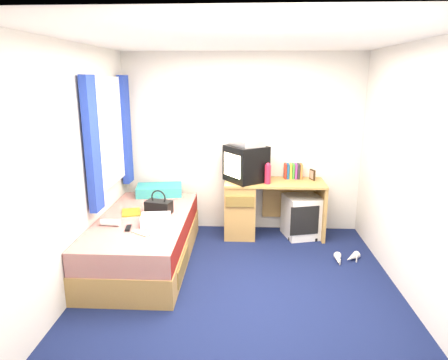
# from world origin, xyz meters

# --- Properties ---
(ground) EXTENTS (3.40, 3.40, 0.00)m
(ground) POSITION_xyz_m (0.00, 0.00, 0.00)
(ground) COLOR #0C1438
(ground) RESTS_ON ground
(room_shell) EXTENTS (3.40, 3.40, 3.40)m
(room_shell) POSITION_xyz_m (0.00, 0.00, 1.45)
(room_shell) COLOR white
(room_shell) RESTS_ON ground
(bed) EXTENTS (1.01, 2.00, 0.54)m
(bed) POSITION_xyz_m (-1.10, 0.54, 0.27)
(bed) COLOR tan
(bed) RESTS_ON ground
(pillow) EXTENTS (0.65, 0.47, 0.13)m
(pillow) POSITION_xyz_m (-1.10, 1.44, 0.60)
(pillow) COLOR #1B5CB2
(pillow) RESTS_ON bed
(desk) EXTENTS (1.30, 0.55, 0.75)m
(desk) POSITION_xyz_m (0.16, 1.44, 0.41)
(desk) COLOR tan
(desk) RESTS_ON ground
(storage_cube) EXTENTS (0.54, 0.54, 0.56)m
(storage_cube) POSITION_xyz_m (0.81, 1.41, 0.28)
(storage_cube) COLOR silver
(storage_cube) RESTS_ON ground
(crt_tv) EXTENTS (0.62, 0.63, 0.47)m
(crt_tv) POSITION_xyz_m (0.05, 1.44, 0.98)
(crt_tv) COLOR black
(crt_tv) RESTS_ON desk
(vcr) EXTENTS (0.49, 0.52, 0.08)m
(vcr) POSITION_xyz_m (0.05, 1.44, 1.26)
(vcr) COLOR #BDBDBF
(vcr) RESTS_ON crt_tv
(book_row) EXTENTS (0.24, 0.13, 0.20)m
(book_row) POSITION_xyz_m (0.69, 1.60, 0.85)
(book_row) COLOR maroon
(book_row) RESTS_ON desk
(picture_frame) EXTENTS (0.06, 0.12, 0.14)m
(picture_frame) POSITION_xyz_m (0.94, 1.53, 0.82)
(picture_frame) COLOR black
(picture_frame) RESTS_ON desk
(pink_water_bottle) EXTENTS (0.09, 0.09, 0.24)m
(pink_water_bottle) POSITION_xyz_m (0.33, 1.30, 0.87)
(pink_water_bottle) COLOR red
(pink_water_bottle) RESTS_ON desk
(aerosol_can) EXTENTS (0.06, 0.06, 0.17)m
(aerosol_can) POSITION_xyz_m (0.29, 1.52, 0.83)
(aerosol_can) COLOR silver
(aerosol_can) RESTS_ON desk
(handbag) EXTENTS (0.33, 0.23, 0.28)m
(handbag) POSITION_xyz_m (-0.95, 0.69, 0.62)
(handbag) COLOR black
(handbag) RESTS_ON bed
(towel) EXTENTS (0.35, 0.30, 0.10)m
(towel) POSITION_xyz_m (-0.91, 0.33, 0.59)
(towel) COLOR white
(towel) RESTS_ON bed
(magazine) EXTENTS (0.28, 0.33, 0.01)m
(magazine) POSITION_xyz_m (-1.28, 0.68, 0.55)
(magazine) COLOR yellow
(magazine) RESTS_ON bed
(water_bottle) EXTENTS (0.21, 0.09, 0.07)m
(water_bottle) POSITION_xyz_m (-1.38, 0.26, 0.58)
(water_bottle) COLOR silver
(water_bottle) RESTS_ON bed
(colour_swatch_fan) EXTENTS (0.22, 0.17, 0.01)m
(colour_swatch_fan) POSITION_xyz_m (-1.01, 0.05, 0.55)
(colour_swatch_fan) COLOR gold
(colour_swatch_fan) RESTS_ON bed
(remote_control) EXTENTS (0.07, 0.17, 0.02)m
(remote_control) POSITION_xyz_m (-1.17, 0.18, 0.55)
(remote_control) COLOR black
(remote_control) RESTS_ON bed
(window_assembly) EXTENTS (0.11, 1.42, 1.40)m
(window_assembly) POSITION_xyz_m (-1.55, 0.90, 1.42)
(window_assembly) COLOR silver
(window_assembly) RESTS_ON room_shell
(white_heels) EXTENTS (0.34, 0.29, 0.09)m
(white_heels) POSITION_xyz_m (1.21, 0.65, 0.04)
(white_heels) COLOR silver
(white_heels) RESTS_ON ground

